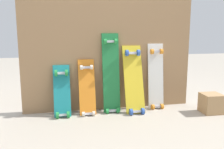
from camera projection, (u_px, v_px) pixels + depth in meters
name	position (u px, v px, depth m)	size (l,w,h in m)	color
ground_plane	(111.00, 110.00, 2.77)	(12.00, 12.00, 0.00)	#A89E8E
plywood_wall_panel	(109.00, 25.00, 2.68)	(1.90, 0.04, 1.88)	#99724C
skateboard_teal	(62.00, 94.00, 2.57)	(0.17, 0.24, 0.59)	#197A7F
skateboard_orange	(87.00, 90.00, 2.62)	(0.17, 0.23, 0.65)	orange
skateboard_green	(111.00, 76.00, 2.68)	(0.19, 0.19, 0.92)	#1E7238
skateboard_yellow	(134.00, 82.00, 2.68)	(0.21, 0.30, 0.78)	gold
skateboard_white	(156.00, 79.00, 2.82)	(0.18, 0.16, 0.80)	silver
wooden_crate	(211.00, 103.00, 2.67)	(0.21, 0.21, 0.21)	tan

